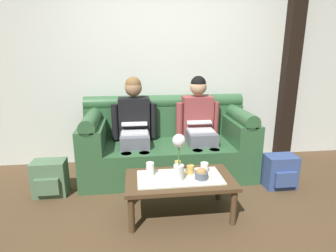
# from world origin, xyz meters

# --- Properties ---
(ground_plane) EXTENTS (14.00, 14.00, 0.00)m
(ground_plane) POSITION_xyz_m (0.00, 0.00, 0.00)
(ground_plane) COLOR #4C3823
(back_wall_patterned) EXTENTS (6.00, 0.12, 2.90)m
(back_wall_patterned) POSITION_xyz_m (0.00, 1.70, 1.45)
(back_wall_patterned) COLOR silver
(back_wall_patterned) RESTS_ON ground_plane
(timber_pillar) EXTENTS (0.20, 0.20, 2.90)m
(timber_pillar) POSITION_xyz_m (1.78, 1.58, 1.45)
(timber_pillar) COLOR black
(timber_pillar) RESTS_ON ground_plane
(couch) EXTENTS (2.07, 0.88, 0.96)m
(couch) POSITION_xyz_m (-0.00, 1.17, 0.37)
(couch) COLOR #2D5633
(couch) RESTS_ON ground_plane
(person_left) EXTENTS (0.56, 0.67, 1.22)m
(person_left) POSITION_xyz_m (-0.40, 1.17, 0.66)
(person_left) COLOR #595B66
(person_left) RESTS_ON ground_plane
(person_right) EXTENTS (0.56, 0.67, 1.22)m
(person_right) POSITION_xyz_m (0.40, 1.17, 0.66)
(person_right) COLOR #595B66
(person_right) RESTS_ON ground_plane
(coffee_table) EXTENTS (1.01, 0.55, 0.39)m
(coffee_table) POSITION_xyz_m (0.00, 0.19, 0.33)
(coffee_table) COLOR #47331E
(coffee_table) RESTS_ON ground_plane
(flower_vase) EXTENTS (0.12, 0.12, 0.43)m
(flower_vase) POSITION_xyz_m (-0.02, 0.14, 0.63)
(flower_vase) COLOR silver
(flower_vase) RESTS_ON coffee_table
(snack_bowl) EXTENTS (0.12, 0.12, 0.10)m
(snack_bowl) POSITION_xyz_m (0.19, 0.14, 0.43)
(snack_bowl) COLOR #4C5666
(snack_bowl) RESTS_ON coffee_table
(cup_near_left) EXTENTS (0.08, 0.08, 0.09)m
(cup_near_left) POSITION_xyz_m (0.25, 0.27, 0.43)
(cup_near_left) COLOR white
(cup_near_left) RESTS_ON coffee_table
(cup_near_right) EXTENTS (0.07, 0.07, 0.12)m
(cup_near_right) POSITION_xyz_m (-0.27, 0.28, 0.45)
(cup_near_right) COLOR white
(cup_near_right) RESTS_ON coffee_table
(cup_far_center) EXTENTS (0.07, 0.07, 0.08)m
(cup_far_center) POSITION_xyz_m (0.11, 0.26, 0.43)
(cup_far_center) COLOR gold
(cup_far_center) RESTS_ON coffee_table
(cup_far_left) EXTENTS (0.06, 0.06, 0.13)m
(cup_far_left) POSITION_xyz_m (-0.01, 0.27, 0.45)
(cup_far_left) COLOR gold
(cup_far_left) RESTS_ON coffee_table
(backpack_right) EXTENTS (0.35, 0.28, 0.38)m
(backpack_right) POSITION_xyz_m (1.23, 0.60, 0.19)
(backpack_right) COLOR #33477A
(backpack_right) RESTS_ON ground_plane
(backpack_left) EXTENTS (0.35, 0.27, 0.39)m
(backpack_left) POSITION_xyz_m (-1.33, 0.73, 0.19)
(backpack_left) COLOR #4C6B4C
(backpack_left) RESTS_ON ground_plane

